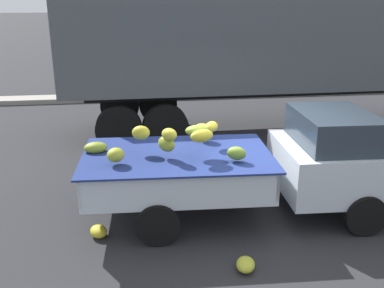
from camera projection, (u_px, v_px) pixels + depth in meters
The scene contains 6 objects.
ground at pixel (257, 209), 7.38m from camera, with size 220.00×220.00×0.00m, color #28282B.
curb_strip at pixel (188, 95), 15.65m from camera, with size 80.00×0.80×0.16m, color gray.
pickup_truck at pixel (305, 161), 7.07m from camera, with size 5.34×2.10×1.70m.
semi_trailer at pixel (297, 34), 11.14m from camera, with size 12.02×2.72×3.95m.
fallen_banana_bunch_near_tailgate at pixel (99, 231), 6.51m from camera, with size 0.32×0.24×0.17m, color gold.
fallen_banana_bunch_by_wheel at pixel (246, 265), 5.71m from camera, with size 0.33×0.25×0.16m, color gold.
Camera 1 is at (-2.02, -6.42, 3.41)m, focal length 40.56 mm.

